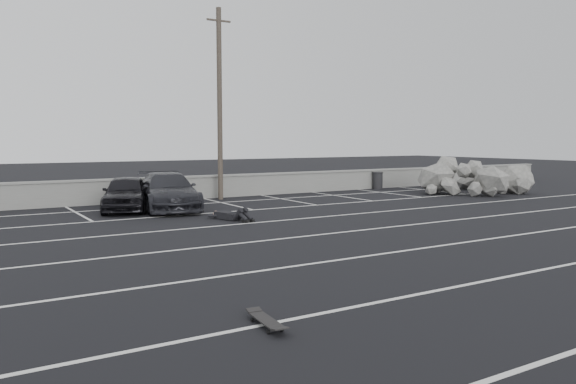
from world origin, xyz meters
TOP-DOWN VIEW (x-y plane):
  - ground at (0.00, 0.00)m, footprint 120.00×120.00m
  - seawall at (0.00, 14.00)m, footprint 50.00×0.45m
  - stall_lines at (-0.08, 4.41)m, footprint 36.00×20.05m
  - car_left at (-3.24, 11.35)m, footprint 2.85×4.27m
  - car_right at (-1.75, 10.89)m, footprint 2.82×5.17m
  - utility_pole at (1.56, 13.20)m, footprint 1.14×0.23m
  - trash_bin at (11.19, 13.60)m, footprint 0.79×0.79m
  - riprap_pile at (13.55, 8.95)m, footprint 5.58×4.68m
  - person at (-0.99, 7.29)m, footprint 2.17×2.89m
  - skateboard at (-5.23, -3.08)m, footprint 0.31×0.89m

SIDE VIEW (x-z plane):
  - ground at x=0.00m, z-range 0.00..0.00m
  - stall_lines at x=-0.08m, z-range 0.00..0.01m
  - skateboard at x=-5.23m, z-range 0.03..0.14m
  - person at x=-0.99m, z-range 0.00..0.48m
  - trash_bin at x=11.19m, z-range 0.01..0.94m
  - seawall at x=0.00m, z-range 0.02..1.08m
  - riprap_pile at x=13.55m, z-range -0.17..1.30m
  - car_left at x=-3.24m, z-range 0.00..1.35m
  - car_right at x=-1.75m, z-range 0.00..1.42m
  - utility_pole at x=1.56m, z-range 0.05..8.57m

